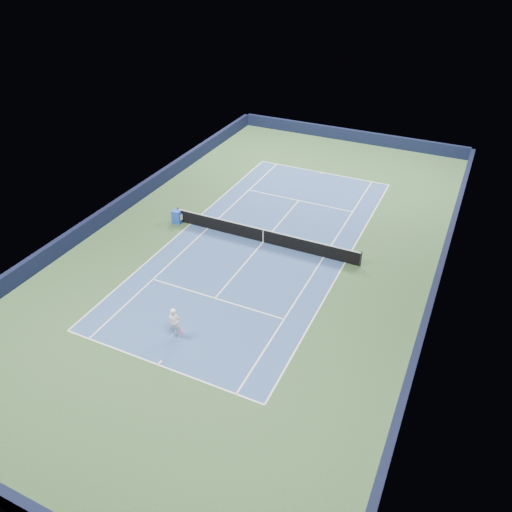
% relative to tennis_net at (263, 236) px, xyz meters
% --- Properties ---
extents(ground, '(40.00, 40.00, 0.00)m').
position_rel_tennis_net_xyz_m(ground, '(0.00, 0.00, -0.50)').
color(ground, '#2C4A28').
rests_on(ground, ground).
extents(wall_far, '(22.00, 0.35, 1.10)m').
position_rel_tennis_net_xyz_m(wall_far, '(0.00, 19.82, 0.05)').
color(wall_far, black).
rests_on(wall_far, ground).
extents(wall_near, '(22.00, 0.35, 1.10)m').
position_rel_tennis_net_xyz_m(wall_near, '(0.00, -19.82, 0.05)').
color(wall_near, black).
rests_on(wall_near, ground).
extents(wall_right, '(0.35, 40.00, 1.10)m').
position_rel_tennis_net_xyz_m(wall_right, '(10.82, 0.00, 0.05)').
color(wall_right, black).
rests_on(wall_right, ground).
extents(wall_left, '(0.35, 40.00, 1.10)m').
position_rel_tennis_net_xyz_m(wall_left, '(-10.82, 0.00, 0.05)').
color(wall_left, black).
rests_on(wall_left, ground).
extents(court_surface, '(10.97, 23.77, 0.01)m').
position_rel_tennis_net_xyz_m(court_surface, '(0.00, 0.00, -0.50)').
color(court_surface, navy).
rests_on(court_surface, ground).
extents(baseline_far, '(10.97, 0.08, 0.00)m').
position_rel_tennis_net_xyz_m(baseline_far, '(0.00, 11.88, -0.50)').
color(baseline_far, white).
rests_on(baseline_far, ground).
extents(baseline_near, '(10.97, 0.08, 0.00)m').
position_rel_tennis_net_xyz_m(baseline_near, '(0.00, -11.88, -0.50)').
color(baseline_near, white).
rests_on(baseline_near, ground).
extents(sideline_doubles_right, '(0.08, 23.77, 0.00)m').
position_rel_tennis_net_xyz_m(sideline_doubles_right, '(5.49, 0.00, -0.50)').
color(sideline_doubles_right, white).
rests_on(sideline_doubles_right, ground).
extents(sideline_doubles_left, '(0.08, 23.77, 0.00)m').
position_rel_tennis_net_xyz_m(sideline_doubles_left, '(-5.49, 0.00, -0.50)').
color(sideline_doubles_left, white).
rests_on(sideline_doubles_left, ground).
extents(sideline_singles_right, '(0.08, 23.77, 0.00)m').
position_rel_tennis_net_xyz_m(sideline_singles_right, '(4.12, 0.00, -0.50)').
color(sideline_singles_right, white).
rests_on(sideline_singles_right, ground).
extents(sideline_singles_left, '(0.08, 23.77, 0.00)m').
position_rel_tennis_net_xyz_m(sideline_singles_left, '(-4.12, 0.00, -0.50)').
color(sideline_singles_left, white).
rests_on(sideline_singles_left, ground).
extents(service_line_far, '(8.23, 0.08, 0.00)m').
position_rel_tennis_net_xyz_m(service_line_far, '(0.00, 6.40, -0.50)').
color(service_line_far, white).
rests_on(service_line_far, ground).
extents(service_line_near, '(8.23, 0.08, 0.00)m').
position_rel_tennis_net_xyz_m(service_line_near, '(0.00, -6.40, -0.50)').
color(service_line_near, white).
rests_on(service_line_near, ground).
extents(center_service_line, '(0.08, 12.80, 0.00)m').
position_rel_tennis_net_xyz_m(center_service_line, '(0.00, 0.00, -0.50)').
color(center_service_line, white).
rests_on(center_service_line, ground).
extents(center_mark_far, '(0.08, 0.30, 0.00)m').
position_rel_tennis_net_xyz_m(center_mark_far, '(0.00, 11.73, -0.50)').
color(center_mark_far, white).
rests_on(center_mark_far, ground).
extents(center_mark_near, '(0.08, 0.30, 0.00)m').
position_rel_tennis_net_xyz_m(center_mark_near, '(0.00, -11.73, -0.50)').
color(center_mark_near, white).
rests_on(center_mark_near, ground).
extents(tennis_net, '(12.90, 0.10, 1.07)m').
position_rel_tennis_net_xyz_m(tennis_net, '(0.00, 0.00, 0.00)').
color(tennis_net, black).
rests_on(tennis_net, ground).
extents(sponsor_cube, '(0.65, 0.60, 0.95)m').
position_rel_tennis_net_xyz_m(sponsor_cube, '(-6.40, -0.22, -0.03)').
color(sponsor_cube, blue).
rests_on(sponsor_cube, ground).
extents(tennis_player, '(0.84, 1.35, 2.33)m').
position_rel_tennis_net_xyz_m(tennis_player, '(-0.27, -9.89, 0.36)').
color(tennis_player, white).
rests_on(tennis_player, ground).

